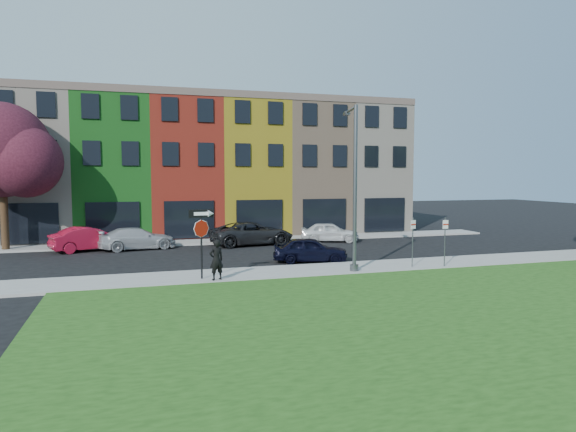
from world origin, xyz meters
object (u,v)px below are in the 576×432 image
object	(u,v)px
stop_sign	(201,230)
man	(216,260)
sedan_near	(310,250)
street_lamp	(354,188)

from	to	relation	value
stop_sign	man	size ratio (longest dim) A/B	1.72
stop_sign	sedan_near	world-z (taller)	stop_sign
stop_sign	street_lamp	size ratio (longest dim) A/B	0.39
stop_sign	man	bearing A→B (deg)	-42.14
sedan_near	street_lamp	distance (m)	4.77
sedan_near	street_lamp	bearing A→B (deg)	-147.65
stop_sign	man	xyz separation A→B (m)	(0.56, -0.44, -1.26)
sedan_near	man	bearing A→B (deg)	139.40
street_lamp	man	bearing A→B (deg)	-164.39
man	street_lamp	world-z (taller)	street_lamp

